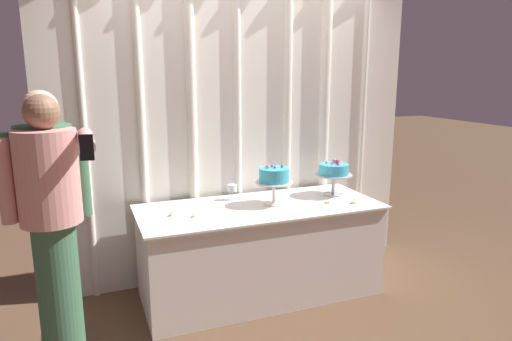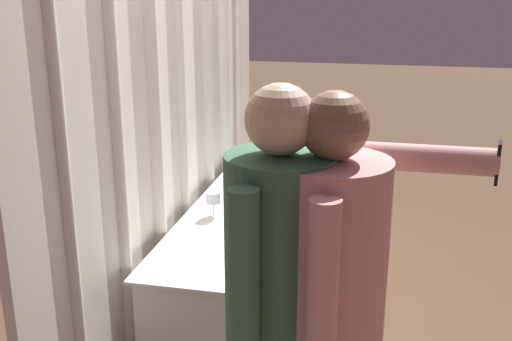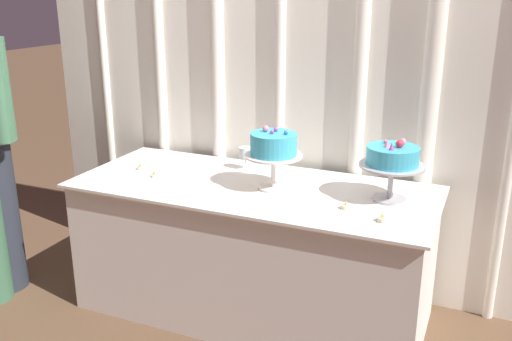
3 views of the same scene
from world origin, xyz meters
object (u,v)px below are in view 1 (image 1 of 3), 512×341
at_px(tealight_near_left, 194,216).
at_px(guest_man_dark_suit, 51,218).
at_px(cake_table, 260,250).
at_px(wine_glass, 232,189).
at_px(cake_display_nearright, 334,171).
at_px(guest_girl_blue_dress, 53,227).
at_px(cake_display_nearleft, 274,177).
at_px(tealight_near_right, 328,202).
at_px(tealight_far_left, 171,215).
at_px(tealight_far_right, 353,202).

bearing_deg(tealight_near_left, guest_man_dark_suit, -164.28).
bearing_deg(guest_man_dark_suit, cake_table, 13.19).
distance_m(cake_table, wine_glass, 0.55).
relative_size(cake_table, cake_display_nearright, 6.04).
bearing_deg(cake_table, guest_girl_blue_dress, -161.25).
distance_m(cake_display_nearleft, tealight_near_left, 0.71).
xyz_separation_m(wine_glass, tealight_near_left, (-0.40, -0.33, -0.09)).
bearing_deg(tealight_near_right, guest_girl_blue_dress, -169.53).
xyz_separation_m(cake_display_nearleft, tealight_near_left, (-0.67, -0.09, -0.21)).
bearing_deg(tealight_far_left, tealight_near_right, -5.79).
distance_m(cake_table, guest_man_dark_suit, 1.62).
height_order(cake_display_nearleft, guest_man_dark_suit, guest_man_dark_suit).
relative_size(tealight_far_left, tealight_near_left, 1.08).
bearing_deg(wine_glass, guest_man_dark_suit, -155.99).
bearing_deg(guest_man_dark_suit, cake_display_nearright, 10.85).
bearing_deg(cake_display_nearright, wine_glass, 168.52).
bearing_deg(cake_display_nearright, cake_display_nearleft, -172.95).
bearing_deg(tealight_far_right, guest_man_dark_suit, -176.45).
bearing_deg(tealight_far_right, guest_girl_blue_dress, -172.53).
distance_m(tealight_far_left, tealight_far_right, 1.44).
bearing_deg(cake_display_nearleft, wine_glass, 137.50).
bearing_deg(tealight_far_right, cake_table, 163.85).
bearing_deg(tealight_far_right, cake_display_nearright, 94.65).
relative_size(cake_table, wine_glass, 14.82).
relative_size(cake_display_nearright, tealight_near_right, 6.56).
bearing_deg(cake_table, tealight_far_left, -179.85).
height_order(tealight_far_left, guest_man_dark_suit, guest_man_dark_suit).
xyz_separation_m(cake_display_nearright, tealight_far_left, (-1.41, -0.07, -0.20)).
distance_m(cake_table, tealight_near_right, 0.67).
bearing_deg(tealight_near_right, cake_display_nearright, 50.03).
bearing_deg(cake_display_nearleft, cake_display_nearright, 7.05).
height_order(cake_display_nearright, guest_girl_blue_dress, guest_girl_blue_dress).
bearing_deg(cake_display_nearleft, tealight_near_left, -172.75).
height_order(tealight_far_left, tealight_far_right, tealight_far_right).
relative_size(wine_glass, tealight_near_left, 3.42).
height_order(tealight_near_left, tealight_near_right, tealight_near_right).
bearing_deg(guest_man_dark_suit, tealight_near_right, 6.21).
bearing_deg(guest_girl_blue_dress, wine_glass, 29.47).
height_order(cake_display_nearleft, cake_display_nearright, cake_display_nearleft).
height_order(cake_table, guest_man_dark_suit, guest_man_dark_suit).
bearing_deg(guest_man_dark_suit, guest_girl_blue_dress, -84.45).
xyz_separation_m(tealight_far_left, tealight_near_left, (0.15, -0.08, -0.00)).
bearing_deg(guest_girl_blue_dress, tealight_far_right, 7.47).
xyz_separation_m(cake_table, wine_glass, (-0.15, 0.25, 0.47)).
height_order(tealight_near_left, guest_man_dark_suit, guest_man_dark_suit).
height_order(cake_table, cake_display_nearleft, cake_display_nearleft).
bearing_deg(tealight_far_left, wine_glass, 24.09).
distance_m(cake_display_nearleft, guest_man_dark_suit, 1.63).
xyz_separation_m(cake_table, cake_display_nearleft, (0.12, -0.00, 0.60)).
relative_size(cake_table, tealight_near_right, 39.66).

